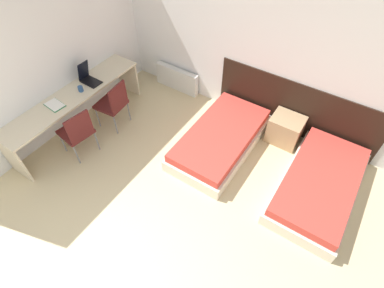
# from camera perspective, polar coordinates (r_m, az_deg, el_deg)

# --- Properties ---
(ground_plane) EXTENTS (20.00, 20.00, 0.00)m
(ground_plane) POSITION_cam_1_polar(r_m,az_deg,el_deg) (4.12, -16.67, -22.81)
(ground_plane) COLOR beige
(wall_back) EXTENTS (5.75, 0.05, 2.70)m
(wall_back) POSITION_cam_1_polar(r_m,az_deg,el_deg) (4.99, 11.00, 18.17)
(wall_back) COLOR white
(wall_back) RESTS_ON ground_plane
(wall_left) EXTENTS (0.05, 4.60, 2.70)m
(wall_left) POSITION_cam_1_polar(r_m,az_deg,el_deg) (5.18, -24.94, 15.74)
(wall_left) COLOR white
(wall_left) RESTS_ON ground_plane
(headboard_panel) EXTENTS (2.73, 0.03, 0.99)m
(headboard_panel) POSITION_cam_1_polar(r_m,az_deg,el_deg) (5.23, 18.96, 6.25)
(headboard_panel) COLOR black
(headboard_panel) RESTS_ON ground_plane
(bed_near_window) EXTENTS (1.00, 1.89, 0.35)m
(bed_near_window) POSITION_cam_1_polar(r_m,az_deg,el_deg) (4.94, 5.45, 0.93)
(bed_near_window) COLOR beige
(bed_near_window) RESTS_ON ground_plane
(bed_near_door) EXTENTS (1.00, 1.89, 0.35)m
(bed_near_door) POSITION_cam_1_polar(r_m,az_deg,el_deg) (4.73, 23.04, -7.18)
(bed_near_door) COLOR beige
(bed_near_door) RESTS_ON ground_plane
(nightstand) EXTENTS (0.51, 0.44, 0.48)m
(nightstand) POSITION_cam_1_polar(r_m,az_deg,el_deg) (5.21, 17.34, 2.67)
(nightstand) COLOR tan
(nightstand) RESTS_ON ground_plane
(radiator) EXTENTS (0.93, 0.12, 0.46)m
(radiator) POSITION_cam_1_polar(r_m,az_deg,el_deg) (6.07, -2.89, 12.28)
(radiator) COLOR silver
(radiator) RESTS_ON ground_plane
(desk) EXTENTS (0.54, 2.53, 0.74)m
(desk) POSITION_cam_1_polar(r_m,az_deg,el_deg) (5.31, -21.46, 7.57)
(desk) COLOR beige
(desk) RESTS_ON ground_plane
(chair_near_laptop) EXTENTS (0.48, 0.48, 0.89)m
(chair_near_laptop) POSITION_cam_1_polar(r_m,az_deg,el_deg) (5.24, -14.76, 7.64)
(chair_near_laptop) COLOR #511919
(chair_near_laptop) RESTS_ON ground_plane
(chair_near_notebook) EXTENTS (0.50, 0.50, 0.89)m
(chair_near_notebook) POSITION_cam_1_polar(r_m,az_deg,el_deg) (4.91, -21.04, 2.36)
(chair_near_notebook) COLOR #511919
(chair_near_notebook) RESTS_ON ground_plane
(laptop) EXTENTS (0.35, 0.22, 0.35)m
(laptop) POSITION_cam_1_polar(r_m,az_deg,el_deg) (5.39, -19.14, 11.82)
(laptop) COLOR black
(laptop) RESTS_ON desk
(open_notebook) EXTENTS (0.32, 0.23, 0.02)m
(open_notebook) POSITION_cam_1_polar(r_m,az_deg,el_deg) (5.12, -24.68, 6.78)
(open_notebook) COLOR #236B3D
(open_notebook) RESTS_ON desk
(mug) EXTENTS (0.08, 0.08, 0.09)m
(mug) POSITION_cam_1_polar(r_m,az_deg,el_deg) (5.23, -20.47, 9.82)
(mug) COLOR #2D5184
(mug) RESTS_ON desk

